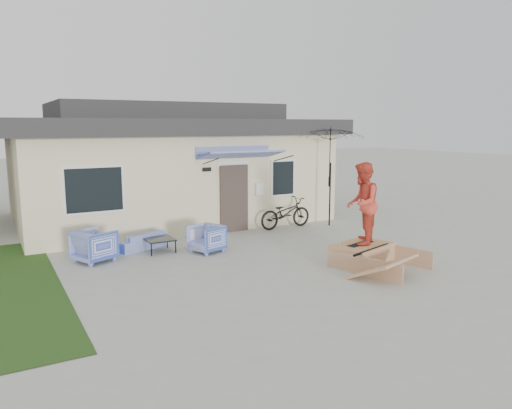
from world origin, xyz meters
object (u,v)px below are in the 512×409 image
armchair_right (206,237)px  patio_umbrella (330,173)px  coffee_table (160,245)px  skater (362,202)px  skateboard (361,243)px  skate_ramp (362,254)px  armchair_left (94,244)px  loveseat (141,238)px  bicycle (285,210)px

armchair_right → patio_umbrella: size_ratio=0.34×
coffee_table → patio_umbrella: 6.26m
armchair_right → skater: skater is taller
skateboard → coffee_table: bearing=123.8°
coffee_table → skateboard: 5.21m
armchair_right → skate_ramp: size_ratio=0.41×
skate_ramp → patio_umbrella: bearing=45.4°
armchair_left → armchair_right: 2.81m
loveseat → armchair_right: size_ratio=1.95×
coffee_table → bicycle: (4.53, 0.91, 0.42)m
armchair_left → patio_umbrella: patio_umbrella is taller
skater → coffee_table: bearing=-85.1°
bicycle → patio_umbrella: size_ratio=0.80×
armchair_left → coffee_table: size_ratio=1.21×
coffee_table → skate_ramp: skate_ramp is taller
skateboard → armchair_left: bearing=134.4°
armchair_right → coffee_table: armchair_right is taller
loveseat → patio_umbrella: 6.53m
skateboard → skate_ramp: bearing=-87.8°
loveseat → coffee_table: loveseat is taller
armchair_right → bicycle: bicycle is taller
skater → armchair_left: bearing=-74.5°
skater → skate_ramp: bearing=63.3°
loveseat → skate_ramp: loveseat is taller
bicycle → skate_ramp: (-0.63, -4.41, -0.36)m
coffee_table → patio_umbrella: size_ratio=0.31×
armchair_left → skater: 6.59m
coffee_table → bicycle: bicycle is taller
armchair_left → armchair_right: bearing=-124.4°
armchair_left → skate_ramp: 6.54m
bicycle → skate_ramp: 4.47m
bicycle → skater: bearing=168.7°
coffee_table → loveseat: bearing=119.9°
armchair_right → patio_umbrella: bearing=83.6°
loveseat → skater: size_ratio=0.79×
skater → bicycle: bearing=-141.8°
armchair_left → bicycle: size_ratio=0.47×
patio_umbrella → skateboard: size_ratio=2.76×
patio_umbrella → loveseat: bearing=179.7°
bicycle → skateboard: (-0.64, -4.36, -0.09)m
bicycle → skater: size_ratio=0.96×
patio_umbrella → skate_ramp: size_ratio=1.22×
loveseat → skate_ramp: bearing=112.1°
armchair_left → skate_ramp: armchair_left is taller
loveseat → skateboard: size_ratio=1.82×
coffee_table → skateboard: skateboard is taller
loveseat → skater: (4.22, -4.03, 1.21)m
patio_umbrella → skate_ramp: patio_umbrella is taller
patio_umbrella → armchair_right: bearing=-167.0°
armchair_right → skate_ramp: bearing=24.8°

